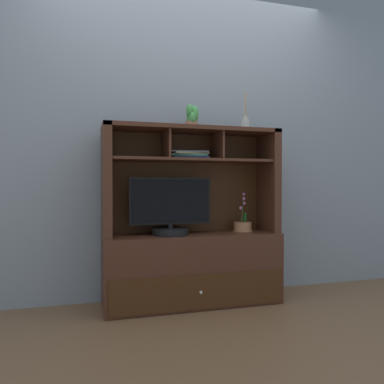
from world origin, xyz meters
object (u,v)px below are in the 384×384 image
object	(u,v)px
media_console	(192,248)
potted_succulent	(192,117)
potted_orchid	(243,226)
diffuser_bottle	(245,124)
magazine_stack_left	(189,155)
tv_monitor	(170,211)

from	to	relation	value
media_console	potted_succulent	world-z (taller)	potted_succulent
potted_orchid	diffuser_bottle	xyz separation A→B (m)	(0.00, -0.04, 0.81)
magazine_stack_left	potted_succulent	bearing A→B (deg)	1.06
diffuser_bottle	potted_succulent	size ratio (longest dim) A/B	1.64
potted_orchid	potted_succulent	bearing A→B (deg)	-179.06
tv_monitor	potted_succulent	distance (m)	0.74
potted_orchid	tv_monitor	bearing A→B (deg)	-174.70
diffuser_bottle	magazine_stack_left	bearing A→B (deg)	176.20
magazine_stack_left	diffuser_bottle	distance (m)	0.52
potted_orchid	magazine_stack_left	size ratio (longest dim) A/B	1.01
potted_orchid	diffuser_bottle	bearing A→B (deg)	-82.77
tv_monitor	magazine_stack_left	size ratio (longest dim) A/B	1.98
magazine_stack_left	tv_monitor	bearing A→B (deg)	-162.47
diffuser_bottle	potted_succulent	xyz separation A→B (m)	(-0.43, 0.03, 0.04)
tv_monitor	potted_orchid	size ratio (longest dim) A/B	1.97
magazine_stack_left	potted_succulent	size ratio (longest dim) A/B	1.69
media_console	magazine_stack_left	distance (m)	0.72
potted_succulent	media_console	bearing A→B (deg)	-110.51
media_console	potted_orchid	size ratio (longest dim) A/B	4.31
magazine_stack_left	potted_orchid	bearing A→B (deg)	0.94
potted_orchid	diffuser_bottle	distance (m)	0.81
tv_monitor	potted_orchid	xyz separation A→B (m)	(0.61, 0.06, -0.13)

